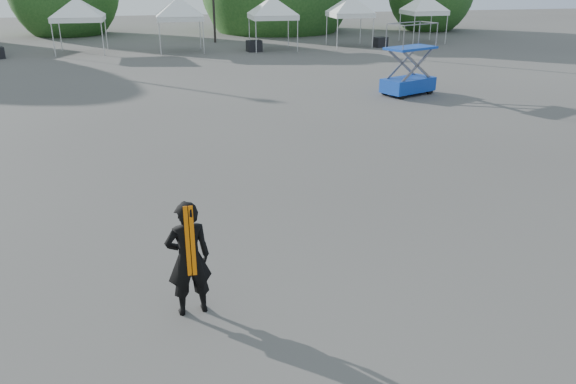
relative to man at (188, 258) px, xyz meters
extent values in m
plane|color=#474442|center=(0.84, 2.34, -0.91)|extent=(120.00, 120.00, 0.00)
cylinder|color=#382314|center=(-7.16, 42.34, 0.22)|extent=(0.36, 0.36, 2.27)
cylinder|color=#382314|center=(9.84, 41.34, 0.49)|extent=(0.36, 0.36, 2.80)
cylinder|color=#382314|center=(22.84, 39.34, 0.14)|extent=(0.36, 0.36, 2.10)
cylinder|color=silver|center=(-6.29, 29.23, 0.09)|extent=(0.06, 0.06, 2.00)
cylinder|color=silver|center=(-3.46, 29.23, 0.09)|extent=(0.06, 0.06, 2.00)
cylinder|color=silver|center=(-6.29, 32.06, 0.09)|extent=(0.06, 0.06, 2.00)
cylinder|color=silver|center=(-3.46, 32.06, 0.09)|extent=(0.06, 0.06, 2.00)
cube|color=white|center=(-4.87, 30.64, 1.17)|extent=(3.03, 3.03, 0.30)
cylinder|color=silver|center=(-0.06, 28.55, 0.09)|extent=(0.06, 0.06, 2.00)
cylinder|color=silver|center=(2.56, 28.55, 0.09)|extent=(0.06, 0.06, 2.00)
cylinder|color=silver|center=(-0.06, 31.17, 0.09)|extent=(0.06, 0.06, 2.00)
cylinder|color=silver|center=(2.56, 31.17, 0.09)|extent=(0.06, 0.06, 2.00)
cube|color=white|center=(1.25, 29.86, 1.17)|extent=(2.83, 2.83, 0.30)
cylinder|color=silver|center=(5.80, 28.19, 0.09)|extent=(0.06, 0.06, 2.00)
cylinder|color=silver|center=(8.47, 28.19, 0.09)|extent=(0.06, 0.06, 2.00)
cylinder|color=silver|center=(5.80, 30.86, 0.09)|extent=(0.06, 0.06, 2.00)
cylinder|color=silver|center=(8.47, 30.86, 0.09)|extent=(0.06, 0.06, 2.00)
cube|color=white|center=(7.13, 29.52, 1.17)|extent=(2.87, 2.87, 0.30)
cylinder|color=silver|center=(11.30, 28.86, 0.09)|extent=(0.06, 0.06, 2.00)
cylinder|color=silver|center=(13.78, 28.86, 0.09)|extent=(0.06, 0.06, 2.00)
cylinder|color=silver|center=(11.30, 31.33, 0.09)|extent=(0.06, 0.06, 2.00)
cylinder|color=silver|center=(13.78, 31.33, 0.09)|extent=(0.06, 0.06, 2.00)
cube|color=white|center=(12.54, 30.09, 1.17)|extent=(2.68, 2.68, 0.30)
cylinder|color=silver|center=(17.15, 29.85, 0.09)|extent=(0.06, 0.06, 2.00)
cylinder|color=silver|center=(19.60, 29.85, 0.09)|extent=(0.06, 0.06, 2.00)
cylinder|color=silver|center=(17.15, 32.30, 0.09)|extent=(0.06, 0.06, 2.00)
cylinder|color=silver|center=(19.60, 32.30, 0.09)|extent=(0.06, 0.06, 2.00)
cube|color=white|center=(18.38, 31.08, 1.17)|extent=(2.65, 2.65, 0.30)
imported|color=black|center=(0.00, 0.00, 0.00)|extent=(0.72, 0.52, 1.82)
cube|color=orange|center=(0.00, -0.18, 0.36)|extent=(0.15, 0.02, 1.09)
cube|color=#0B329B|center=(9.83, 14.25, -0.49)|extent=(2.50, 1.93, 0.56)
cube|color=#0B329B|center=(9.83, 14.25, 1.00)|extent=(2.40, 1.85, 0.09)
cylinder|color=black|center=(9.25, 13.48, -0.75)|extent=(0.36, 0.26, 0.34)
cylinder|color=black|center=(10.79, 14.16, -0.75)|extent=(0.36, 0.26, 0.34)
cylinder|color=black|center=(8.87, 14.34, -0.75)|extent=(0.36, 0.26, 0.34)
cylinder|color=black|center=(10.41, 15.01, -0.75)|extent=(0.36, 0.26, 0.34)
cube|color=black|center=(5.78, 28.90, -0.56)|extent=(1.00, 0.83, 0.70)
cube|color=black|center=(14.47, 29.20, -0.58)|extent=(1.00, 0.88, 0.66)
camera|label=1|loc=(-0.17, -7.44, 3.94)|focal=35.00mm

